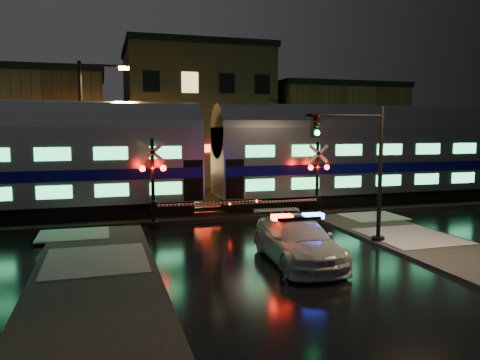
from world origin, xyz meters
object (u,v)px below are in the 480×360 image
Objects in this scene: crossing_signal_left at (161,192)px; traffic_light at (362,172)px; police_car at (297,240)px; crossing_signal_right at (312,188)px; streetlight at (87,125)px.

traffic_light is at bearing -36.64° from crossing_signal_left.
crossing_signal_left is at bearing 122.92° from police_car.
crossing_signal_left is at bearing 129.12° from traffic_light.
crossing_signal_right is 0.67× the size of streetlight.
traffic_light is 16.50m from streetlight.
crossing_signal_left is at bearing -62.83° from streetlight.
traffic_light is (7.46, -5.55, 1.23)m from crossing_signal_left.
crossing_signal_left is 8.17m from streetlight.
traffic_light is 0.66× the size of streetlight.
crossing_signal_right is 5.71m from traffic_light.
crossing_signal_right is at bearing 64.79° from police_car.
crossing_signal_right reaches higher than police_car.
crossing_signal_right is 1.02× the size of traffic_light.
traffic_light is (3.45, 1.52, 2.22)m from police_car.
crossing_signal_left is 1.07× the size of traffic_light.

